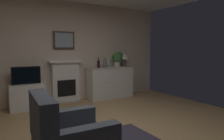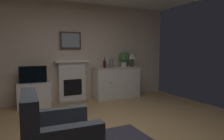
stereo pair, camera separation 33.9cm
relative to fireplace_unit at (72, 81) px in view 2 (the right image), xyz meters
The scene contains 13 objects.
wall_rear 0.79m from the fireplace_unit, 82.24° to the left, with size 5.99×0.06×2.65m, color beige.
fireplace_unit is the anchor object (origin of this frame).
framed_picture 1.08m from the fireplace_unit, 90.00° to the left, with size 0.55×0.04×0.45m.
sideboard_cabinet 1.27m from the fireplace_unit, ahead, with size 1.35×0.49×0.88m.
table_lamp 1.87m from the fireplace_unit, ahead, with size 0.26×0.26×0.40m.
wine_bottle 0.99m from the fireplace_unit, 13.69° to the right, with size 0.08×0.08×0.29m.
wine_glass_left 1.29m from the fireplace_unit, ahead, with size 0.07×0.07×0.16m.
wine_glass_center 1.39m from the fireplace_unit, ahead, with size 0.07×0.07×0.16m.
vase_decorative 1.18m from the fireplace_unit, 12.09° to the right, with size 0.11×0.11×0.28m.
tv_cabinet 1.02m from the fireplace_unit, behind, with size 0.75×0.42×0.59m.
tv_set 1.02m from the fireplace_unit, 169.23° to the right, with size 0.62×0.07×0.40m.
potted_plant_small 1.65m from the fireplace_unit, ahead, with size 0.30×0.30×0.43m.
armchair 3.20m from the fireplace_unit, 107.68° to the right, with size 0.84×0.81×0.92m.
Camera 2 is at (-1.36, -2.59, 1.36)m, focal length 31.92 mm.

